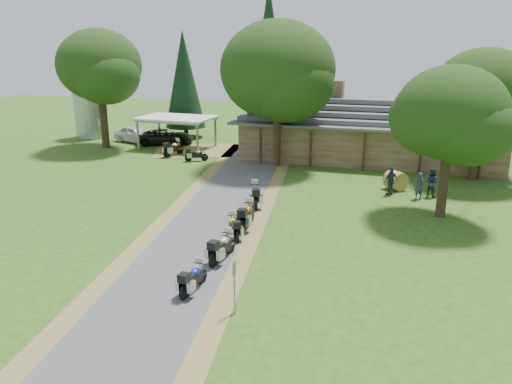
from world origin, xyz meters
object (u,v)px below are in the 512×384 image
(silo, at_px, (90,106))
(motorcycle_row_b, at_px, (222,246))
(carport, at_px, (177,133))
(car_dark_suv, at_px, (165,133))
(motorcycle_row_c, at_px, (234,226))
(motorcycle_row_e, at_px, (255,194))
(car_white_sedan, at_px, (136,132))
(motorcycle_carport_b, at_px, (196,154))
(motorcycle_row_d, at_px, (247,214))
(lodge, at_px, (370,129))
(motorcycle_carport_a, at_px, (173,148))
(hay_bale, at_px, (396,180))
(motorcycle_row_a, at_px, (193,277))

(silo, distance_m, motorcycle_row_b, 33.75)
(carport, bearing_deg, motorcycle_row_b, -57.34)
(silo, relative_size, car_dark_suv, 1.13)
(motorcycle_row_c, bearing_deg, motorcycle_row_e, -25.78)
(car_white_sedan, xyz_separation_m, motorcycle_carport_b, (8.73, -5.62, -0.43))
(carport, distance_m, motorcycle_row_d, 21.55)
(car_white_sedan, relative_size, car_dark_suv, 1.07)
(lodge, distance_m, motorcycle_carport_a, 16.42)
(motorcycle_row_c, height_order, motorcycle_row_d, motorcycle_row_d)
(carport, distance_m, hay_bale, 21.13)
(car_dark_suv, height_order, motorcycle_row_b, car_dark_suv)
(lodge, xyz_separation_m, silo, (-27.65, 1.74, 0.73))
(car_white_sedan, xyz_separation_m, motorcycle_row_d, (17.30, -18.89, -0.29))
(carport, relative_size, car_dark_suv, 1.17)
(motorcycle_row_d, distance_m, motorcycle_carport_a, 18.34)
(motorcycle_row_a, distance_m, motorcycle_carport_b, 22.30)
(motorcycle_row_e, distance_m, hay_bale, 9.74)
(car_dark_suv, bearing_deg, carport, -146.00)
(motorcycle_carport_a, bearing_deg, lodge, -59.44)
(car_dark_suv, height_order, motorcycle_row_e, car_dark_suv)
(motorcycle_row_d, xyz_separation_m, motorcycle_carport_a, (-11.22, 14.51, -0.01))
(silo, relative_size, motorcycle_row_e, 3.08)
(motorcycle_row_a, xyz_separation_m, hay_bale, (6.95, 16.70, 0.02))
(car_dark_suv, distance_m, motorcycle_carport_b, 7.92)
(motorcycle_row_d, relative_size, motorcycle_carport_b, 1.25)
(car_white_sedan, bearing_deg, motorcycle_row_b, -124.46)
(lodge, xyz_separation_m, motorcycle_row_d, (-4.64, -18.40, -1.74))
(carport, relative_size, motorcycle_row_c, 3.70)
(lodge, relative_size, motorcycle_row_d, 10.30)
(motorcycle_row_c, bearing_deg, motorcycle_row_d, -37.92)
(carport, height_order, motorcycle_carport_a, carport)
(motorcycle_row_a, height_order, motorcycle_row_b, motorcycle_row_b)
(motorcycle_row_a, bearing_deg, hay_bale, -16.91)
(car_white_sedan, bearing_deg, motorcycle_carport_a, -107.35)
(motorcycle_row_b, xyz_separation_m, motorcycle_row_e, (-0.85, 7.79, 0.04))
(motorcycle_row_a, xyz_separation_m, motorcycle_row_b, (0.04, 3.03, 0.07))
(car_dark_suv, xyz_separation_m, motorcycle_carport_b, (5.57, -5.60, -0.50))
(motorcycle_carport_b, distance_m, hay_bale, 16.16)
(motorcycle_row_d, bearing_deg, motorcycle_row_b, -178.92)
(motorcycle_row_a, relative_size, hay_bale, 1.41)
(motorcycle_row_e, xyz_separation_m, hay_bale, (7.76, 5.88, -0.09))
(car_dark_suv, bearing_deg, hay_bale, -136.29)
(car_white_sedan, distance_m, hay_bale, 26.19)
(hay_bale, bearing_deg, car_dark_suv, 156.13)
(silo, distance_m, car_dark_suv, 9.20)
(motorcycle_row_a, bearing_deg, car_white_sedan, 39.47)
(motorcycle_row_d, bearing_deg, silo, 46.91)
(car_white_sedan, height_order, motorcycle_row_d, car_white_sedan)
(lodge, xyz_separation_m, carport, (-16.97, -0.73, -1.03))
(motorcycle_row_b, bearing_deg, motorcycle_row_a, -173.22)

